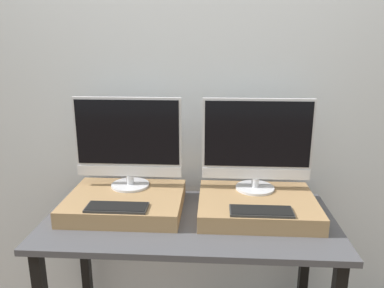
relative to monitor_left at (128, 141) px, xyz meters
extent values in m
cube|color=silver|center=(0.34, 0.21, 0.17)|extent=(8.00, 0.04, 2.60)
cube|color=#47474C|center=(0.34, -0.20, -0.35)|extent=(1.43, 0.68, 0.03)
cube|color=black|center=(-0.32, 0.08, -0.75)|extent=(0.05, 0.05, 0.76)
cube|color=black|center=(0.99, 0.08, -0.75)|extent=(0.05, 0.05, 0.76)
cube|color=#99754C|center=(0.00, -0.12, -0.29)|extent=(0.59, 0.47, 0.08)
cylinder|color=silver|center=(0.00, 0.00, -0.25)|extent=(0.21, 0.21, 0.01)
cylinder|color=silver|center=(0.00, 0.00, -0.22)|extent=(0.04, 0.04, 0.05)
cube|color=silver|center=(0.00, 0.00, 0.02)|extent=(0.57, 0.02, 0.43)
cube|color=black|center=(0.00, -0.01, 0.05)|extent=(0.54, 0.00, 0.34)
cube|color=silver|center=(0.00, -0.01, -0.16)|extent=(0.56, 0.00, 0.06)
cube|color=#2D2D2D|center=(0.00, -0.29, -0.25)|extent=(0.29, 0.12, 0.01)
cube|color=black|center=(0.00, -0.29, -0.24)|extent=(0.28, 0.10, 0.00)
cube|color=#99754C|center=(0.67, -0.12, -0.29)|extent=(0.59, 0.47, 0.08)
cylinder|color=silver|center=(0.67, 0.00, -0.25)|extent=(0.21, 0.21, 0.01)
cylinder|color=silver|center=(0.67, 0.00, -0.22)|extent=(0.04, 0.04, 0.05)
cube|color=silver|center=(0.67, 0.00, 0.02)|extent=(0.57, 0.02, 0.43)
cube|color=black|center=(0.67, -0.01, 0.05)|extent=(0.54, 0.00, 0.34)
cube|color=silver|center=(0.67, -0.01, -0.16)|extent=(0.56, 0.00, 0.06)
cube|color=#2D2D2D|center=(0.67, -0.29, -0.25)|extent=(0.29, 0.12, 0.01)
cube|color=black|center=(0.67, -0.29, -0.24)|extent=(0.28, 0.10, 0.00)
camera|label=1|loc=(0.45, -1.88, 0.51)|focal=35.00mm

